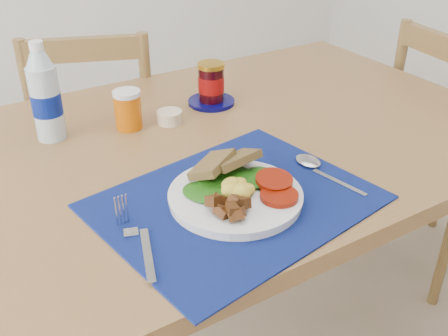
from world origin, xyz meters
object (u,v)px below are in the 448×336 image
Objects in this scene: breakfast_plate at (234,194)px; water_bottle at (46,97)px; chair_far at (97,128)px; jam_on_saucer at (211,86)px; juice_glass at (128,111)px.

water_bottle is at bearing 90.91° from breakfast_plate.
breakfast_plate is at bearing 110.07° from chair_far.
water_bottle reaches higher than breakfast_plate.
breakfast_plate is at bearing -115.43° from jam_on_saucer.
water_bottle is 2.58× the size of juice_glass.
jam_on_saucer is (0.41, -0.02, -0.05)m from water_bottle.
water_bottle is 1.85× the size of jam_on_saucer.
jam_on_saucer is at bearing -3.02° from water_bottle.
chair_far is 12.19× the size of juice_glass.
water_bottle is at bearing 82.49° from chair_far.
chair_far is at bearing 82.82° from juice_glass.
chair_far is 0.56m from water_bottle.
chair_far is 0.54m from jam_on_saucer.
jam_on_saucer is (0.18, -0.44, 0.25)m from chair_far.
chair_far is at bearing 112.76° from jam_on_saucer.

